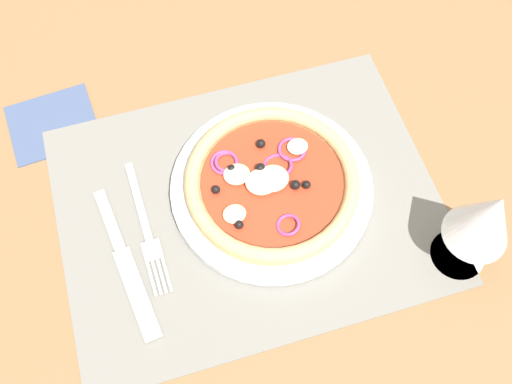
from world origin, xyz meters
The scene contains 8 objects.
ground_plane centered at (0.00, 0.00, -1.20)cm, with size 190.00×140.00×2.40cm, color olive.
placemat centered at (0.00, 0.00, 0.20)cm, with size 46.44×35.78×0.40cm, color slate.
plate centered at (-3.22, -0.80, 1.09)cm, with size 25.01×25.01×1.38cm, color white.
pizza centered at (-3.15, -0.84, 2.88)cm, with size 21.27×21.27×2.54cm.
fork centered at (12.82, 0.52, 0.62)cm, with size 2.39×18.04×0.44cm.
knife centered at (16.04, 3.56, 0.65)cm, with size 4.35×20.04×0.62cm.
wine_glass centered at (-21.86, 13.57, 10.05)cm, with size 7.20×7.20×14.90cm.
napkin centered at (21.76, -18.90, 0.18)cm, with size 11.17×10.06×0.36cm, color #425175.
Camera 1 is at (8.33, 31.10, 65.73)cm, focal length 41.34 mm.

